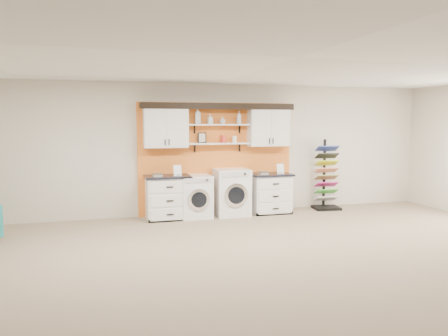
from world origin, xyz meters
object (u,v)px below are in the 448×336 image
object	(u,v)px
base_cabinet_left	(168,197)
washer	(195,196)
base_cabinet_right	(270,193)
sample_rack	(326,187)
dryer	(231,192)

from	to	relation	value
base_cabinet_left	washer	world-z (taller)	base_cabinet_left
washer	base_cabinet_right	bearing A→B (deg)	0.12
washer	sample_rack	size ratio (longest dim) A/B	0.56
base_cabinet_left	washer	xyz separation A→B (m)	(0.58, -0.00, -0.01)
dryer	base_cabinet_right	bearing A→B (deg)	0.22
sample_rack	base_cabinet_right	bearing A→B (deg)	-170.31
washer	dryer	bearing A→B (deg)	0.00
washer	dryer	size ratio (longest dim) A/B	0.89
base_cabinet_left	base_cabinet_right	xyz separation A→B (m)	(2.26, 0.00, -0.02)
washer	sample_rack	bearing A→B (deg)	0.70
base_cabinet_right	dryer	xyz separation A→B (m)	(-0.89, -0.00, 0.06)
dryer	sample_rack	bearing A→B (deg)	0.94
base_cabinet_left	base_cabinet_right	bearing A→B (deg)	0.00
dryer	washer	bearing A→B (deg)	-180.00
dryer	sample_rack	xyz separation A→B (m)	(2.28, 0.04, 0.02)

